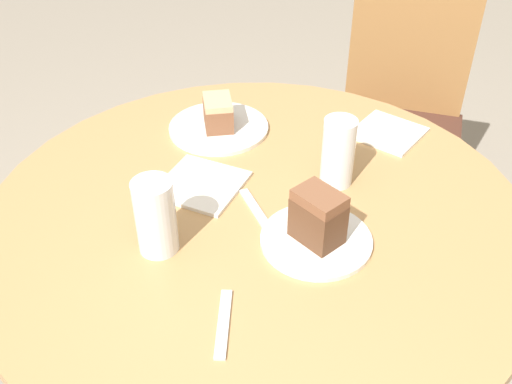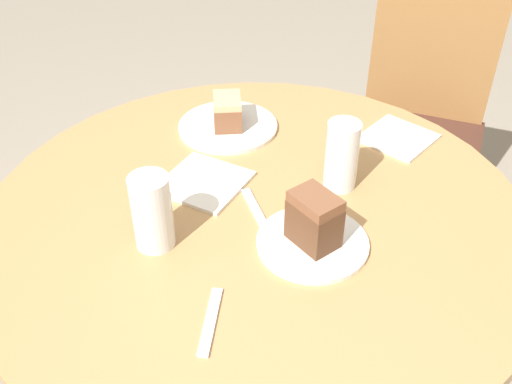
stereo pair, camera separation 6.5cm
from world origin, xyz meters
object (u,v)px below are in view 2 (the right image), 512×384
object	(u,v)px
cake_slice_far	(227,111)
glass_lemonade	(153,216)
chair	(417,128)
plate_far	(228,126)
cake_slice_near	(314,219)
glass_water	(342,158)
plate_near	(312,243)

from	to	relation	value
cake_slice_far	glass_lemonade	size ratio (longest dim) A/B	0.75
chair	plate_far	distance (m)	0.80
cake_slice_near	cake_slice_far	bearing A→B (deg)	144.00
cake_slice_near	cake_slice_far	distance (m)	0.44
cake_slice_near	plate_far	bearing A→B (deg)	144.00
cake_slice_near	glass_water	size ratio (longest dim) A/B	0.72
chair	glass_water	size ratio (longest dim) A/B	6.03
glass_water	plate_near	bearing A→B (deg)	-79.00
plate_far	cake_slice_far	xyz separation A→B (m)	(0.00, -0.00, 0.04)
plate_near	cake_slice_near	world-z (taller)	cake_slice_near
plate_far	cake_slice_far	size ratio (longest dim) A/B	2.14
chair	plate_near	size ratio (longest dim) A/B	4.31
cake_slice_far	glass_water	bearing A→B (deg)	-11.92
chair	plate_near	distance (m)	1.01
glass_lemonade	glass_water	xyz separation A→B (m)	(0.21, 0.33, 0.00)
plate_near	cake_slice_far	size ratio (longest dim) A/B	1.89
cake_slice_far	glass_water	distance (m)	0.33
chair	glass_water	xyz separation A→B (m)	(0.06, -0.77, 0.35)
glass_lemonade	cake_slice_near	bearing A→B (deg)	30.18
plate_near	cake_slice_near	bearing A→B (deg)	0.00
plate_near	glass_lemonade	bearing A→B (deg)	-149.82
cake_slice_near	plate_near	bearing A→B (deg)	0.00
plate_far	cake_slice_near	world-z (taller)	cake_slice_near
cake_slice_far	chair	bearing A→B (deg)	69.81
cake_slice_near	cake_slice_far	xyz separation A→B (m)	(-0.36, 0.26, -0.02)
cake_slice_near	glass_water	world-z (taller)	glass_water
cake_slice_near	glass_lemonade	world-z (taller)	glass_lemonade
chair	glass_lemonade	xyz separation A→B (m)	(-0.15, -1.11, 0.34)
plate_far	glass_lemonade	distance (m)	0.42
chair	cake_slice_near	distance (m)	1.03
plate_near	glass_water	size ratio (longest dim) A/B	1.40
glass_water	cake_slice_near	bearing A→B (deg)	-79.00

